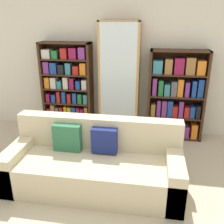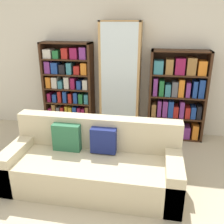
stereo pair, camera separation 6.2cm
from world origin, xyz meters
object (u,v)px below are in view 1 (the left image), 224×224
display_cabinet (119,81)px  bookshelf_right (176,97)px  bookshelf_left (68,89)px  wine_bottle (153,152)px  couch (94,164)px

display_cabinet → bookshelf_right: 1.02m
bookshelf_left → bookshelf_right: (1.95, -0.00, -0.05)m
bookshelf_left → wine_bottle: 1.96m
couch → bookshelf_right: 1.99m
couch → bookshelf_right: bookshelf_right is taller
bookshelf_left → display_cabinet: display_cabinet is taller
bookshelf_left → wine_bottle: (1.61, -0.91, -0.66)m
display_cabinet → wine_bottle: bearing=-54.1°
wine_bottle → couch: bearing=-137.1°
couch → bookshelf_left: (-0.86, 1.60, 0.52)m
couch → wine_bottle: (0.75, 0.70, -0.15)m
couch → display_cabinet: bearing=86.2°
bookshelf_left → bookshelf_right: 1.95m
couch → display_cabinet: display_cabinet is taller
bookshelf_left → wine_bottle: bearing=-29.4°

